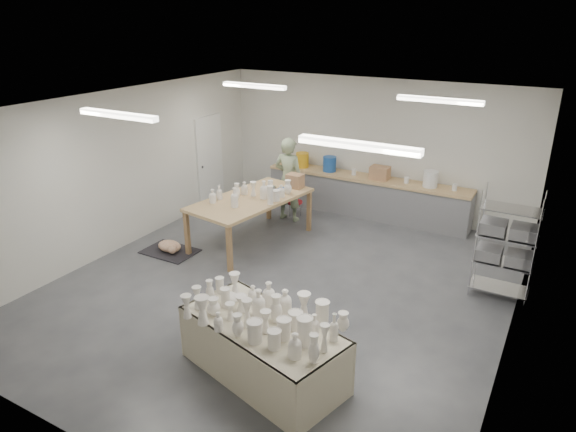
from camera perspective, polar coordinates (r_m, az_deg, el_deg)
The scene contains 9 objects.
room at distance 8.05m, azimuth -0.91°, elevation 5.69°, with size 8.00×8.02×3.00m.
back_counter at distance 11.59m, azimuth 8.54°, elevation 2.37°, with size 4.60×0.60×1.24m.
wire_shelf at distance 8.69m, azimuth 23.06°, elevation -2.88°, with size 0.88×0.48×1.80m.
drying_table at distance 6.56m, azimuth -2.78°, elevation -14.11°, with size 2.31×1.56×1.12m.
work_table at distance 10.00m, azimuth -3.57°, elevation 2.06°, with size 1.62×2.65×1.30m.
rug at distance 10.11m, azimuth -12.97°, elevation -3.84°, with size 1.00×0.70×0.02m, color black.
cat at distance 10.04m, azimuth -12.99°, elevation -3.31°, with size 0.58×0.51×0.21m.
potter at distance 11.09m, azimuth 0.09°, elevation 4.09°, with size 0.67×0.44×1.84m, color gray.
red_stool at distance 11.51m, azimuth 0.74°, elevation 1.49°, with size 0.40×0.40×0.33m.
Camera 1 is at (3.80, -6.59, 4.27)m, focal length 32.00 mm.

